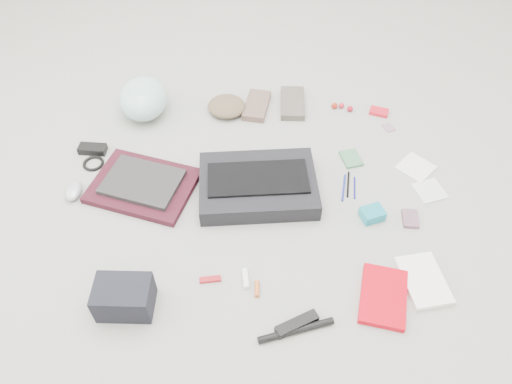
{
  "coord_description": "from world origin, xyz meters",
  "views": [
    {
      "loc": [
        -0.05,
        -1.31,
        1.56
      ],
      "look_at": [
        0.0,
        0.0,
        0.05
      ],
      "focal_mm": 35.0,
      "sensor_mm": 36.0,
      "label": 1
    }
  ],
  "objects_px": {
    "bike_helmet": "(143,98)",
    "book_red": "(383,296)",
    "messenger_bag": "(258,186)",
    "accordion_wallet": "(372,214)",
    "camera_bag": "(124,297)",
    "laptop": "(142,182)"
  },
  "relations": [
    {
      "from": "book_red",
      "to": "accordion_wallet",
      "type": "distance_m",
      "value": 0.36
    },
    {
      "from": "book_red",
      "to": "camera_bag",
      "type": "bearing_deg",
      "value": -164.71
    },
    {
      "from": "laptop",
      "to": "accordion_wallet",
      "type": "distance_m",
      "value": 0.94
    },
    {
      "from": "accordion_wallet",
      "to": "bike_helmet",
      "type": "bearing_deg",
      "value": 127.7
    },
    {
      "from": "camera_bag",
      "to": "book_red",
      "type": "xyz_separation_m",
      "value": [
        0.89,
        -0.0,
        -0.05
      ]
    },
    {
      "from": "laptop",
      "to": "bike_helmet",
      "type": "relative_size",
      "value": 1.09
    },
    {
      "from": "bike_helmet",
      "to": "camera_bag",
      "type": "distance_m",
      "value": 1.04
    },
    {
      "from": "messenger_bag",
      "to": "book_red",
      "type": "relative_size",
      "value": 2.03
    },
    {
      "from": "book_red",
      "to": "accordion_wallet",
      "type": "height_order",
      "value": "accordion_wallet"
    },
    {
      "from": "camera_bag",
      "to": "accordion_wallet",
      "type": "distance_m",
      "value": 0.98
    },
    {
      "from": "messenger_bag",
      "to": "book_red",
      "type": "height_order",
      "value": "messenger_bag"
    },
    {
      "from": "camera_bag",
      "to": "accordion_wallet",
      "type": "height_order",
      "value": "camera_bag"
    },
    {
      "from": "camera_bag",
      "to": "book_red",
      "type": "height_order",
      "value": "camera_bag"
    },
    {
      "from": "laptop",
      "to": "book_red",
      "type": "height_order",
      "value": "laptop"
    },
    {
      "from": "messenger_bag",
      "to": "camera_bag",
      "type": "height_order",
      "value": "camera_bag"
    },
    {
      "from": "messenger_bag",
      "to": "book_red",
      "type": "xyz_separation_m",
      "value": [
        0.42,
        -0.51,
        -0.03
      ]
    },
    {
      "from": "laptop",
      "to": "bike_helmet",
      "type": "xyz_separation_m",
      "value": [
        -0.04,
        0.49,
        0.05
      ]
    },
    {
      "from": "bike_helmet",
      "to": "book_red",
      "type": "height_order",
      "value": "bike_helmet"
    },
    {
      "from": "messenger_bag",
      "to": "accordion_wallet",
      "type": "distance_m",
      "value": 0.47
    },
    {
      "from": "book_red",
      "to": "accordion_wallet",
      "type": "xyz_separation_m",
      "value": [
        0.03,
        0.36,
        0.01
      ]
    },
    {
      "from": "laptop",
      "to": "accordion_wallet",
      "type": "bearing_deg",
      "value": 8.23
    },
    {
      "from": "messenger_bag",
      "to": "laptop",
      "type": "relative_size",
      "value": 1.56
    }
  ]
}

